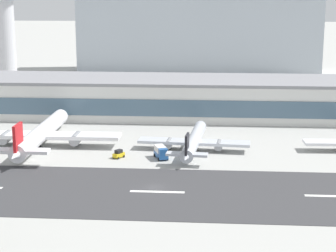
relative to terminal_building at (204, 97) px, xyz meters
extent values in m
plane|color=#A8A8A3|center=(-9.69, -77.94, -6.63)|extent=(1400.00, 1400.00, 0.00)
cube|color=#38383A|center=(-9.69, -80.93, -6.59)|extent=(800.00, 33.91, 0.08)
cube|color=white|center=(-8.80, -80.93, -6.55)|extent=(12.00, 1.20, 0.01)
cube|color=white|center=(29.06, -80.93, -6.55)|extent=(12.00, 1.20, 0.01)
cube|color=silver|center=(0.00, 0.06, -0.50)|extent=(167.84, 28.89, 12.26)
cube|color=#476075|center=(0.00, -14.53, -1.12)|extent=(162.81, 0.30, 5.52)
cube|color=gray|center=(0.00, 0.06, 6.12)|extent=(169.52, 29.17, 1.00)
cylinder|color=silver|center=(-82.78, 38.51, 13.70)|extent=(7.98, 7.98, 40.67)
cube|color=#A8B2BC|center=(-4.85, 117.78, 18.32)|extent=(126.74, 28.64, 49.91)
cylinder|color=white|center=(-45.24, -43.04, -3.10)|extent=(4.99, 45.60, 4.56)
sphere|color=white|center=(-45.46, -20.26, -3.10)|extent=(4.33, 4.33, 4.33)
cone|color=white|center=(-45.02, -65.82, -3.10)|extent=(4.18, 8.24, 4.10)
cube|color=white|center=(-45.23, -43.95, -3.56)|extent=(45.10, 7.27, 1.00)
cylinder|color=gray|center=(-35.10, -43.85, -4.36)|extent=(3.02, 6.41, 2.96)
cylinder|color=gray|center=(-55.36, -44.05, -4.36)|extent=(3.02, 6.41, 2.96)
cube|color=white|center=(-45.03, -64.00, -2.65)|extent=(15.35, 3.91, 0.80)
cube|color=red|center=(-45.03, -64.00, 0.54)|extent=(0.79, 6.16, 7.29)
cylinder|color=black|center=(-45.21, -45.32, -6.01)|extent=(0.82, 0.82, 1.25)
cylinder|color=silver|center=(-1.91, -44.75, -3.96)|extent=(6.26, 34.60, 3.44)
sphere|color=silver|center=(-0.49, -27.59, -3.96)|extent=(3.27, 3.27, 3.27)
cone|color=silver|center=(-3.32, -61.90, -3.96)|extent=(3.60, 6.43, 3.10)
cube|color=silver|center=(-1.96, -45.43, -4.31)|extent=(31.05, 7.67, 0.76)
cylinder|color=gray|center=(4.93, -46.00, -4.91)|extent=(2.63, 4.99, 2.24)
cylinder|color=gray|center=(-8.85, -44.87, -4.91)|extent=(2.63, 4.99, 2.24)
cube|color=silver|center=(-3.20, -60.53, -3.62)|extent=(10.64, 3.69, 0.61)
cube|color=black|center=(-3.20, -60.53, -1.21)|extent=(0.93, 4.68, 5.51)
cylinder|color=black|center=(-2.05, -46.46, -6.16)|extent=(0.62, 0.62, 0.95)
cube|color=gold|center=(-21.41, -54.57, -5.83)|extent=(3.07, 3.56, 1.00)
cube|color=black|center=(-21.41, -54.57, -4.88)|extent=(2.11, 2.31, 0.90)
cylinder|color=black|center=(-20.14, -54.06, -6.33)|extent=(0.56, 0.66, 0.60)
cylinder|color=black|center=(-21.49, -53.20, -6.33)|extent=(0.56, 0.66, 0.60)
cylinder|color=black|center=(-21.34, -55.95, -6.33)|extent=(0.56, 0.66, 0.60)
cylinder|color=black|center=(-22.69, -55.09, -6.33)|extent=(0.56, 0.66, 0.60)
cube|color=#23569E|center=(-10.27, -54.31, -5.58)|extent=(4.33, 6.46, 1.20)
cube|color=silver|center=(-10.52, -53.64, -4.18)|extent=(3.66, 4.85, 1.60)
cube|color=#23569E|center=(-9.52, -56.34, -4.23)|extent=(2.65, 2.34, 1.50)
cylinder|color=black|center=(-10.67, -56.70, -6.18)|extent=(0.58, 0.94, 0.90)
cylinder|color=black|center=(-8.42, -55.86, -6.18)|extent=(0.58, 0.94, 0.90)
cylinder|color=black|center=(-12.12, -52.76, -6.18)|extent=(0.58, 0.94, 0.90)
cylinder|color=black|center=(-9.87, -51.93, -6.18)|extent=(0.58, 0.94, 0.90)
camera|label=1|loc=(2.83, -204.74, 36.81)|focal=64.02mm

